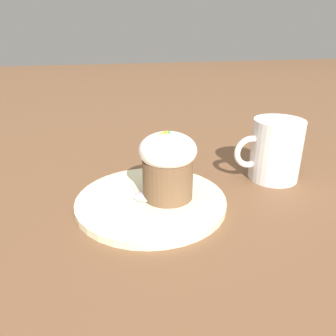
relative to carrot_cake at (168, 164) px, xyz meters
name	(u,v)px	position (x,y,z in m)	size (l,w,h in m)	color
ground_plane	(151,204)	(0.03, 0.00, -0.07)	(4.00, 4.00, 0.00)	brown
dessert_plate	(151,201)	(0.03, 0.00, -0.06)	(0.23, 0.23, 0.01)	beige
carrot_cake	(168,164)	(0.00, 0.00, 0.00)	(0.09, 0.09, 0.11)	brown
spoon	(136,195)	(0.05, -0.01, -0.05)	(0.11, 0.07, 0.01)	silver
coffee_cup	(275,150)	(-0.20, -0.05, -0.01)	(0.12, 0.09, 0.11)	white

